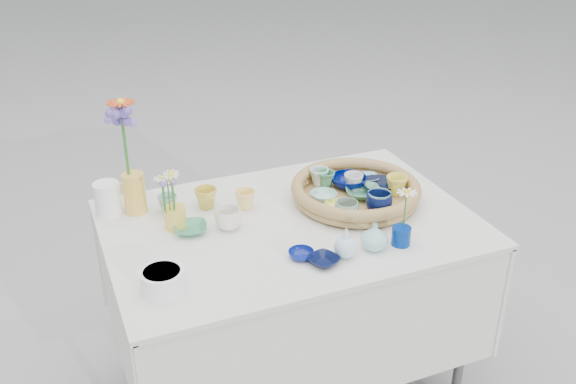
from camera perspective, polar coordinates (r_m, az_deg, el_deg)
name	(u,v)px	position (r m, az deg, el deg)	size (l,w,h in m)	color
wicker_tray	(356,191)	(2.36, 6.03, 0.05)	(0.47, 0.47, 0.08)	#9D7949
tray_ceramic_0	(349,181)	(2.43, 5.43, 0.94)	(0.13, 0.13, 0.04)	#030F62
tray_ceramic_1	(379,186)	(2.42, 8.10, 0.57)	(0.13, 0.13, 0.03)	black
tray_ceramic_2	(396,185)	(2.39, 9.62, 0.58)	(0.08, 0.08, 0.07)	#F2DF4D
tray_ceramic_3	(363,192)	(2.36, 6.68, -0.04)	(0.13, 0.13, 0.03)	#458A66
tray_ceramic_4	(347,211)	(2.20, 5.23, -1.65)	(0.08, 0.08, 0.07)	gray
tray_ceramic_5	(324,197)	(2.32, 3.19, -0.42)	(0.10, 0.10, 0.03)	#9CD2C3
tray_ceramic_6	(319,177)	(2.43, 2.79, 1.36)	(0.07, 0.07, 0.07)	silver
tray_ceramic_7	(353,182)	(2.40, 5.84, 0.86)	(0.07, 0.07, 0.07)	silver
tray_ceramic_8	(367,178)	(2.48, 7.02, 1.21)	(0.09, 0.09, 0.02)	#86C9FF
tray_ceramic_9	(379,204)	(2.25, 8.08, -1.02)	(0.09, 0.09, 0.07)	#08103E
tray_ceramic_10	(337,207)	(2.26, 4.34, -1.35)	(0.09, 0.09, 0.03)	#F9FC5E
tray_ceramic_11	(379,201)	(2.27, 8.09, -0.83)	(0.09, 0.09, 0.07)	#77C3B6
tray_ceramic_12	(326,179)	(2.42, 3.40, 1.15)	(0.07, 0.07, 0.06)	#449468
loose_ceramic_0	(206,198)	(2.32, -7.29, -0.54)	(0.08, 0.08, 0.08)	gold
loose_ceramic_1	(245,199)	(2.30, -3.82, -0.66)	(0.07, 0.07, 0.07)	#FFD773
loose_ceramic_2	(191,228)	(2.18, -8.65, -3.23)	(0.11, 0.11, 0.03)	#3E8E65
loose_ceramic_3	(228,219)	(2.18, -5.33, -2.40)	(0.09, 0.09, 0.07)	white
loose_ceramic_4	(301,254)	(2.02, 1.17, -5.57)	(0.08, 0.08, 0.03)	navy
loose_ceramic_5	(168,204)	(2.31, -10.63, -1.03)	(0.07, 0.07, 0.07)	#8DB2A5
loose_ceramic_6	(324,261)	(2.00, 3.18, -6.10)	(0.09, 0.09, 0.02)	black
fluted_bowl	(163,281)	(1.90, -11.09, -7.75)	(0.13, 0.13, 0.07)	white
bud_vase_paleblue	(346,242)	(2.01, 5.15, -4.41)	(0.07, 0.07, 0.11)	#B7DBF0
bud_vase_seafoam	(374,236)	(2.07, 7.69, -3.91)	(0.09, 0.09, 0.09)	#92CBC9
bud_vase_cobalt	(401,236)	(2.11, 10.02, -3.86)	(0.06, 0.06, 0.06)	navy
single_daisy	(405,209)	(2.09, 10.38, -1.48)	(0.08, 0.08, 0.14)	white
tall_vase_yellow	(135,193)	(2.32, -13.48, -0.09)	(0.08, 0.08, 0.15)	#EBBB45
gerbera	(125,139)	(2.24, -14.28, 4.57)	(0.11, 0.11, 0.28)	#E34A1B
hydrangea	(125,147)	(2.25, -14.31, 3.94)	(0.08, 0.08, 0.29)	#5E4BA6
white_pitcher	(108,199)	(2.33, -15.74, -0.60)	(0.13, 0.09, 0.12)	white
daisy_cup	(175,217)	(2.20, -10.02, -2.23)	(0.07, 0.07, 0.08)	yellow
daisy_posy	(169,188)	(2.13, -10.53, 0.38)	(0.08, 0.08, 0.16)	white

